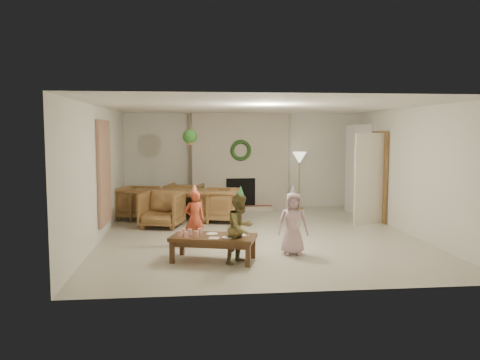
{
  "coord_description": "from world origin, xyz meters",
  "views": [
    {
      "loc": [
        -1.33,
        -9.42,
        2.03
      ],
      "look_at": [
        -0.3,
        0.4,
        1.05
      ],
      "focal_mm": 36.58,
      "sensor_mm": 36.0,
      "label": 1
    }
  ],
  "objects": [
    {
      "name": "door_leaf",
      "position": [
        2.58,
        0.82,
        1.0
      ],
      "size": [
        0.77,
        0.32,
        2.0
      ],
      "primitive_type": "cube",
      "rotation": [
        0.0,
        0.0,
        -1.22
      ],
      "color": "beige",
      "rests_on": "floor"
    },
    {
      "name": "cup_c",
      "position": [
        -1.38,
        -1.96,
        0.45
      ],
      "size": [
        0.09,
        0.09,
        0.09
      ],
      "primitive_type": "cylinder",
      "rotation": [
        0.0,
        0.0,
        -0.28
      ],
      "color": "white",
      "rests_on": "coffee_table_top"
    },
    {
      "name": "dining_table",
      "position": [
        -1.68,
        1.77,
        0.35
      ],
      "size": [
        2.19,
        1.59,
        0.69
      ],
      "primitive_type": "imported",
      "rotation": [
        0.0,
        0.0,
        -0.27
      ],
      "color": "brown",
      "rests_on": "floor"
    },
    {
      "name": "floor_lamp_base",
      "position": [
        1.52,
        3.0,
        0.02
      ],
      "size": [
        0.28,
        0.28,
        0.03
      ],
      "primitive_type": "cylinder",
      "color": "gold",
      "rests_on": "floor"
    },
    {
      "name": "wall_right",
      "position": [
        3.0,
        0.0,
        1.25
      ],
      "size": [
        0.0,
        7.0,
        7.0
      ],
      "primitive_type": "plane",
      "rotation": [
        1.57,
        0.0,
        -1.57
      ],
      "color": "silver",
      "rests_on": "floor"
    },
    {
      "name": "wall_left",
      "position": [
        -3.0,
        0.0,
        1.25
      ],
      "size": [
        0.0,
        7.0,
        7.0
      ],
      "primitive_type": "plane",
      "rotation": [
        1.57,
        0.0,
        1.57
      ],
      "color": "silver",
      "rests_on": "floor"
    },
    {
      "name": "floor_lamp_shade",
      "position": [
        1.52,
        3.0,
        1.36
      ],
      "size": [
        0.36,
        0.36,
        0.3
      ],
      "primitive_type": "cone",
      "rotation": [
        3.14,
        0.0,
        0.0
      ],
      "color": "beige",
      "rests_on": "floor_lamp_post"
    },
    {
      "name": "fireplace_mass",
      "position": [
        0.0,
        3.3,
        1.25
      ],
      "size": [
        2.5,
        0.4,
        2.5
      ],
      "primitive_type": "cube",
      "color": "brown",
      "rests_on": "floor"
    },
    {
      "name": "hanging_plant_foliage",
      "position": [
        -1.3,
        1.5,
        1.92
      ],
      "size": [
        0.32,
        0.32,
        0.32
      ],
      "primitive_type": "sphere",
      "color": "#20531B",
      "rests_on": "hanging_plant_pot"
    },
    {
      "name": "bookshelf_shelf_a",
      "position": [
        2.82,
        2.3,
        0.45
      ],
      "size": [
        0.3,
        0.92,
        0.03
      ],
      "primitive_type": "cube",
      "color": "white",
      "rests_on": "bookshelf_carcass"
    },
    {
      "name": "books_row_mid",
      "position": [
        2.8,
        2.35,
        0.99
      ],
      "size": [
        0.2,
        0.44,
        0.24
      ],
      "primitive_type": "cube",
      "color": "#27408F",
      "rests_on": "bookshelf_shelf_b"
    },
    {
      "name": "coffee_table_top",
      "position": [
        -0.96,
        -1.87,
        0.37
      ],
      "size": [
        1.44,
        0.99,
        0.06
      ],
      "primitive_type": "cube",
      "rotation": [
        0.0,
        0.0,
        -0.28
      ],
      "color": "#4F321A",
      "rests_on": "floor"
    },
    {
      "name": "napkin_right",
      "position": [
        -0.57,
        -1.79,
        0.41
      ],
      "size": [
        0.19,
        0.19,
        0.01
      ],
      "primitive_type": "cube",
      "rotation": [
        0.0,
        0.0,
        -0.28
      ],
      "color": "#FCB9BC",
      "rests_on": "coffee_table_top"
    },
    {
      "name": "curtain_panel",
      "position": [
        -2.96,
        0.2,
        1.25
      ],
      "size": [
        0.06,
        1.2,
        2.0
      ],
      "primitive_type": "cube",
      "color": "tan",
      "rests_on": "wall_left"
    },
    {
      "name": "coffee_leg_br",
      "position": [
        -0.31,
        -1.78,
        0.17
      ],
      "size": [
        0.09,
        0.09,
        0.34
      ],
      "primitive_type": "cube",
      "rotation": [
        0.0,
        0.0,
        -0.28
      ],
      "color": "#4F321A",
      "rests_on": "floor"
    },
    {
      "name": "plate_b",
      "position": [
        -0.74,
        -2.03,
        0.41
      ],
      "size": [
        0.22,
        0.22,
        0.01
      ],
      "primitive_type": "cylinder",
      "rotation": [
        0.0,
        0.0,
        -0.28
      ],
      "color": "white",
      "rests_on": "coffee_table_top"
    },
    {
      "name": "dining_chair_left",
      "position": [
        -2.51,
        2.01,
        0.38
      ],
      "size": [
        1.03,
        1.01,
        0.76
      ],
      "primitive_type": "imported",
      "rotation": [
        0.0,
        0.0,
        1.3
      ],
      "color": "brown",
      "rests_on": "floor"
    },
    {
      "name": "party_hat_pink",
      "position": [
        0.37,
        -1.6,
        1.08
      ],
      "size": [
        0.17,
        0.17,
        0.19
      ],
      "primitive_type": "cone",
      "rotation": [
        0.0,
        0.0,
        -0.28
      ],
      "color": "#BABCC2",
      "rests_on": "child_pink"
    },
    {
      "name": "napkin_left",
      "position": [
        -0.96,
        -2.06,
        0.41
      ],
      "size": [
        0.19,
        0.19,
        0.01
      ],
      "primitive_type": "cube",
      "rotation": [
        0.0,
        0.0,
        -0.28
      ],
      "color": "#FCB9BC",
      "rests_on": "coffee_table_top"
    },
    {
      "name": "plate_a",
      "position": [
        -0.97,
        -1.74,
        0.41
      ],
      "size": [
        0.22,
        0.22,
        0.01
      ],
      "primitive_type": "cylinder",
      "rotation": [
        0.0,
        0.0,
        -0.28
      ],
      "color": "white",
      "rests_on": "coffee_table_top"
    },
    {
      "name": "dining_chair_far",
      "position": [
        -1.44,
        2.61,
        0.38
      ],
      "size": [
        1.01,
        1.03,
        0.76
      ],
      "primitive_type": "imported",
      "rotation": [
        0.0,
        0.0,
        2.87
      ],
      "color": "brown",
      "rests_on": "floor"
    },
    {
      "name": "child_plaid",
      "position": [
        -0.55,
        -2.04,
        0.54
      ],
      "size": [
        0.66,
        0.66,
        1.08
      ],
      "primitive_type": "imported",
      "rotation": [
        0.0,
        0.0,
        0.78
      ],
      "color": "#9B552A",
      "rests_on": "floor"
    },
    {
      "name": "coffee_leg_fr",
      "position": [
        -0.46,
        -2.29,
        0.17
      ],
      "size": [
        0.09,
        0.09,
        0.34
      ],
      "primitive_type": "cube",
      "rotation": [
        0.0,
        0.0,
        -0.28
      ],
      "color": "#4F321A",
      "rests_on": "floor"
    },
    {
      "name": "books_row_lower",
      "position": [
        2.8,
        2.15,
        0.59
      ],
      "size": [
        0.2,
        0.4,
        0.24
      ],
      "primitive_type": "cube",
      "color": "#B53321",
      "rests_on": "bookshelf_shelf_a"
    },
    {
      "name": "bookshelf_shelf_d",
      "position": [
        2.82,
        2.3,
        1.65
      ],
      "size": [
        0.3,
        0.92,
        0.03
      ],
      "primitive_type": "cube",
      "color": "white",
      "rests_on": "bookshelf_carcass"
    },
    {
      "name": "plate_c",
      "position": [
        -0.5,
        -1.9,
        0.41
      ],
      "size": [
        0.22,
        0.22,
        0.01
      ],
      "primitive_type": "cylinder",
      "rotation": [
        0.0,
        0.0,
        -0.28
      ],
      "color": "white",
      "rests_on": "coffee_table_top"
    },
    {
      "name": "child_red",
      "position": [
        -1.24,
        -0.89,
        0.5
      ],
      "size": [
        0.41,
        0.32,
        1.0
      ],
      "primitive_type": "imported",
      "rotation": [
        0.0,
        0.0,
        3.39
      ],
      "color": "#C5452A",
      "rests_on": "floor"
    },
    {
      "name": "wall_back",
      "position": [
        0.0,
        3.5,
        1.25
      ],
      "size": [
        7.0,
        0.0,
        7.0
      ],
      "primitive_type": "plane",
      "rotation": [
        1.57,
        0.0,
        0.0
      ],
      "color": "silver",
      "rests_on": "floor"
    },
    {
      "name": "cup_a",
      "position": [
        -1.48,
        -1.87,
        0.45
      ],
      "size": [
        0.09,
        0.09,
        0.09
      ],
      "primitive_type": "cylinder",
      "rotation": [
        0.0,
        0.0,
        -0.28
      ],
      "color": "white",
      "rests_on": "coffee_table_top"
    },
    {
      "name": "bookshelf_shelf_c",
      "position": [
        2.82,
        2.3,
        1.25
      ],
      "size": [
        0.3,
        0.92,
        0.03
      ],
      "primitive_type": "cube",
      "color": "white",
      "rests_on": "bookshelf_carcass"
    },
    {
      "name": "floor",
      "position": [
        0.0,
        0.0,
        0.0
      ],
      "size": [
        7.0,
        7.0,
        0.0
      ],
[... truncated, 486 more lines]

